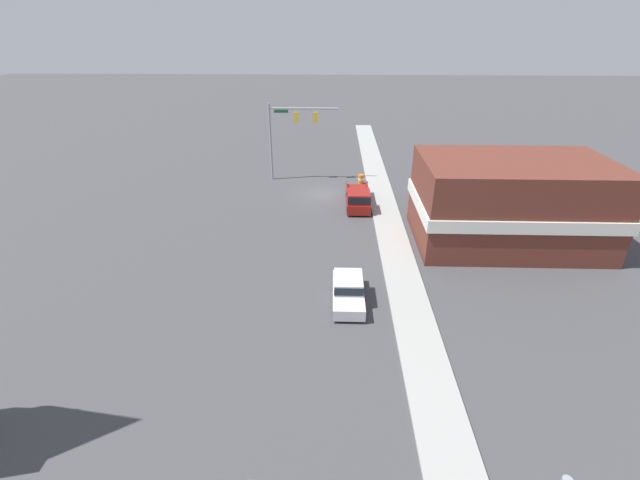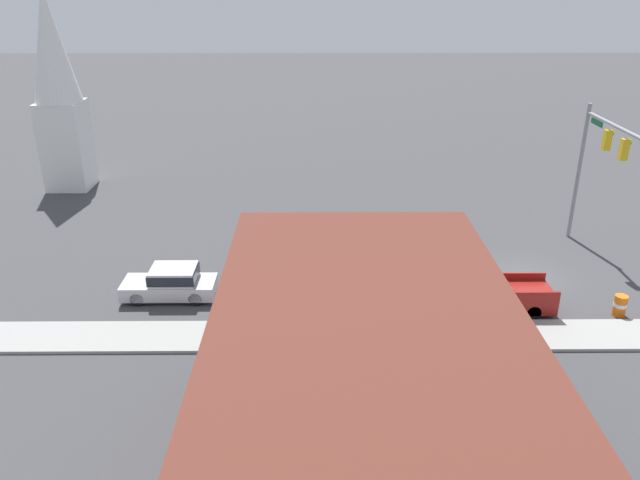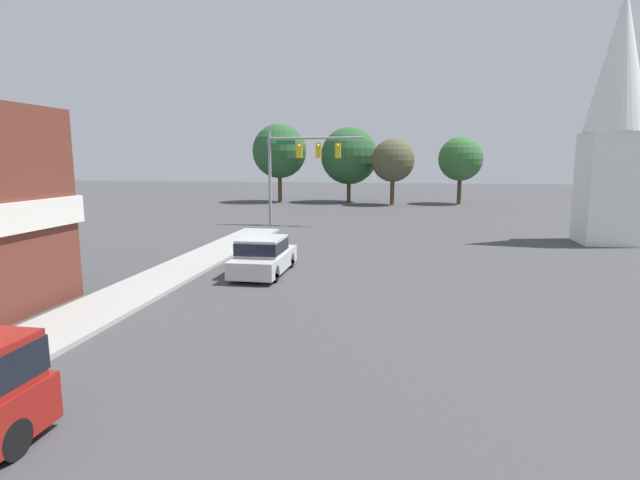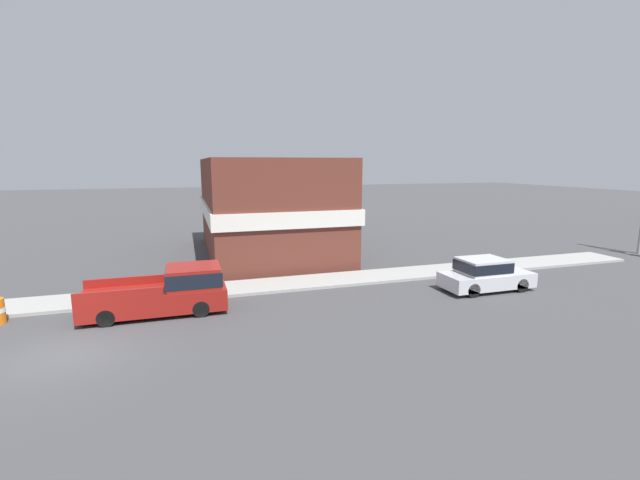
% 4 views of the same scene
% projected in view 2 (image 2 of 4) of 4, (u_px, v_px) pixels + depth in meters
% --- Properties ---
extents(ground_plane, '(200.00, 200.00, 0.00)m').
position_uv_depth(ground_plane, '(524.00, 277.00, 31.94)').
color(ground_plane, '#424244').
extents(sidewalk_curb, '(2.40, 60.00, 0.14)m').
position_uv_depth(sidewalk_curb, '(566.00, 335.00, 26.67)').
color(sidewalk_curb, '#9E9E99').
rests_on(sidewalk_curb, ground).
extents(near_signal_assembly, '(7.00, 0.49, 7.84)m').
position_uv_depth(near_signal_assembly, '(599.00, 152.00, 32.87)').
color(near_signal_assembly, gray).
rests_on(near_signal_assembly, ground).
extents(car_lead, '(1.84, 4.40, 1.56)m').
position_uv_depth(car_lead, '(171.00, 282.00, 29.63)').
color(car_lead, black).
rests_on(car_lead, ground).
extents(pickup_truck_parked, '(2.05, 5.55, 1.88)m').
position_uv_depth(pickup_truck_parked, '(479.00, 291.00, 28.54)').
color(pickup_truck_parked, black).
rests_on(pickup_truck_parked, ground).
extents(construction_barrel, '(0.59, 0.59, 0.99)m').
position_uv_depth(construction_barrel, '(620.00, 305.00, 28.17)').
color(construction_barrel, orange).
rests_on(construction_barrel, ground).
extents(corner_brick_building, '(13.64, 8.40, 6.35)m').
position_uv_depth(corner_brick_building, '(363.00, 400.00, 17.69)').
color(corner_brick_building, brown).
rests_on(corner_brick_building, ground).
extents(church_steeple, '(3.22, 3.22, 13.78)m').
position_uv_depth(church_steeple, '(57.00, 87.00, 42.71)').
color(church_steeple, white).
rests_on(church_steeple, ground).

